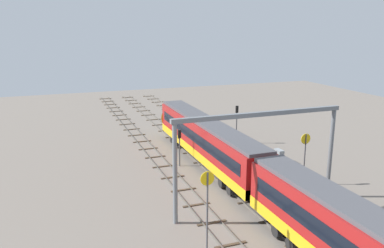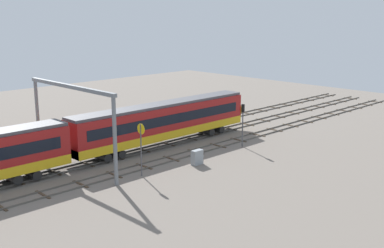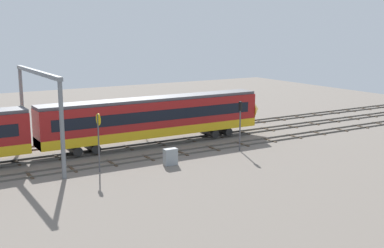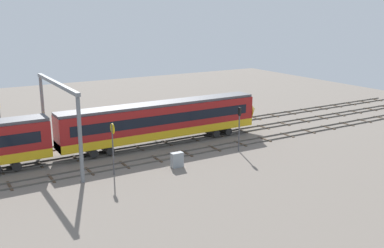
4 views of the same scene
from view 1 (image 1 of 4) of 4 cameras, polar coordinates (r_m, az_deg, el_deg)
ground_plane at (r=45.70m, az=0.83°, el=-4.82°), size 102.95×102.95×0.00m
track_near_foreground at (r=47.44m, az=6.05°, el=-4.11°), size 86.95×2.40×0.16m
track_with_train at (r=45.68m, az=0.83°, el=-4.75°), size 86.95×2.40×0.16m
track_middle at (r=44.32m, az=-4.76°, el=-5.39°), size 86.95×2.40×0.16m
train at (r=32.68m, az=9.92°, el=-7.90°), size 50.40×3.24×4.80m
overhead_gantry at (r=31.71m, az=9.72°, el=-2.19°), size 0.40×14.69×8.22m
speed_sign_near_foreground at (r=38.54m, az=16.00°, el=-3.77°), size 0.14×1.01×5.02m
speed_sign_mid_trackside at (r=25.88m, az=2.22°, el=-11.12°), size 0.14×0.95×5.79m
signal_light_trackside_approach at (r=50.60m, az=6.47°, el=0.72°), size 0.31×0.32×4.93m
signal_light_trackside_departure at (r=42.16m, az=-1.83°, el=-2.66°), size 0.31×0.32×4.02m
relay_cabinet at (r=44.77m, az=12.42°, el=-4.56°), size 1.23×0.61×1.49m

